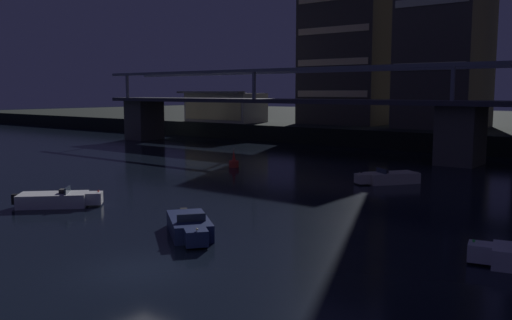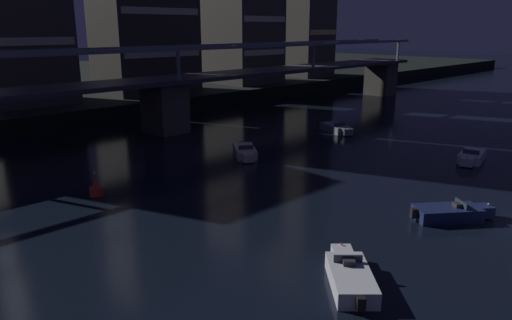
% 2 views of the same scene
% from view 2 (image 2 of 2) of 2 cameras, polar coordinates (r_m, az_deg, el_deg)
% --- Properties ---
extents(far_riverbank, '(240.00, 80.00, 2.20)m').
position_cam_2_polar(far_riverbank, '(98.23, -26.73, 7.81)').
color(far_riverbank, black).
rests_on(far_riverbank, ground).
extents(river_bridge, '(95.26, 6.40, 9.38)m').
position_cam_2_polar(river_bridge, '(54.47, -10.84, 7.94)').
color(river_bridge, '#4C4944').
rests_on(river_bridge, ground).
extents(tower_east_tall, '(10.08, 13.76, 26.82)m').
position_cam_2_polar(tower_east_tall, '(85.21, -2.36, 18.18)').
color(tower_east_tall, '#423D38').
rests_on(tower_east_tall, far_riverbank).
extents(speedboat_near_right, '(4.37, 4.41, 1.16)m').
position_cam_2_polar(speedboat_near_right, '(23.00, 11.07, -13.38)').
color(speedboat_near_right, silver).
rests_on(speedboat_near_right, ground).
extents(speedboat_mid_left, '(5.21, 2.60, 1.16)m').
position_cam_2_polar(speedboat_mid_left, '(46.37, 24.19, 0.38)').
color(speedboat_mid_left, silver).
rests_on(speedboat_mid_left, ground).
extents(speedboat_mid_center, '(4.66, 4.04, 1.16)m').
position_cam_2_polar(speedboat_mid_center, '(31.97, 22.06, -5.82)').
color(speedboat_mid_center, '#19234C').
rests_on(speedboat_mid_center, ground).
extents(speedboat_mid_right, '(3.06, 5.09, 1.16)m').
position_cam_2_polar(speedboat_mid_right, '(54.98, 9.49, 3.72)').
color(speedboat_mid_right, gray).
rests_on(speedboat_mid_right, ground).
extents(speedboat_far_left, '(3.94, 4.72, 1.16)m').
position_cam_2_polar(speedboat_far_left, '(43.96, -1.31, 0.99)').
color(speedboat_far_left, beige).
rests_on(speedboat_far_left, ground).
extents(channel_buoy, '(0.90, 0.90, 1.76)m').
position_cam_2_polar(channel_buoy, '(35.47, -18.43, -3.30)').
color(channel_buoy, red).
rests_on(channel_buoy, ground).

